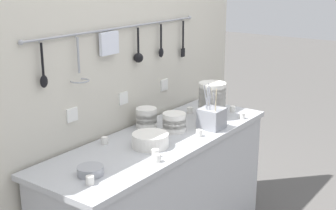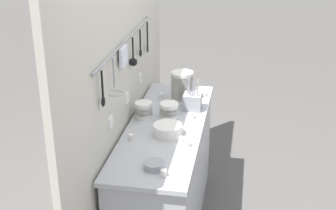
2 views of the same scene
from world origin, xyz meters
name	(u,v)px [view 2 (image 2 of 2)]	position (x,y,z in m)	size (l,w,h in m)	color
counter	(166,177)	(0.00, 0.00, 0.42)	(1.58, 0.51, 0.84)	#ADAFB5
back_wall	(124,105)	(0.00, 0.29, 0.97)	(2.38, 0.11, 1.94)	beige
bowl_stack_tall_left	(144,110)	(0.09, 0.18, 0.90)	(0.12, 0.12, 0.12)	silver
bowl_stack_back_corner	(182,86)	(0.48, -0.04, 0.96)	(0.17, 0.17, 0.22)	silver
bowl_stack_wide_centre	(169,110)	(0.13, 0.00, 0.90)	(0.13, 0.13, 0.11)	silver
plate_stack	(168,130)	(-0.14, -0.04, 0.88)	(0.19, 0.19, 0.07)	silver
steel_mixing_bowl	(154,165)	(-0.58, -0.04, 0.86)	(0.12, 0.12, 0.04)	#93969E
cutlery_caddy	(192,101)	(0.30, -0.15, 0.91)	(0.13, 0.13, 0.26)	#93969E
cup_back_right	(181,140)	(-0.24, -0.14, 0.86)	(0.04, 0.04, 0.04)	silver
cup_beside_plates	(175,86)	(0.70, 0.05, 0.86)	(0.04, 0.04, 0.04)	silver
cup_centre	(188,144)	(-0.28, -0.19, 0.86)	(0.04, 0.04, 0.04)	silver
cup_by_caddy	(191,89)	(0.66, -0.09, 0.86)	(0.04, 0.04, 0.04)	silver
cup_front_left	(192,116)	(0.14, -0.16, 0.86)	(0.04, 0.04, 0.04)	silver
cup_edge_far	(162,96)	(0.47, 0.12, 0.86)	(0.04, 0.04, 0.04)	silver
cup_mid_row	(164,173)	(-0.65, -0.10, 0.86)	(0.04, 0.04, 0.04)	silver
cup_edge_near	(131,137)	(-0.26, 0.18, 0.86)	(0.04, 0.04, 0.04)	silver
cup_back_left	(204,94)	(0.57, -0.21, 0.86)	(0.04, 0.04, 0.04)	silver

